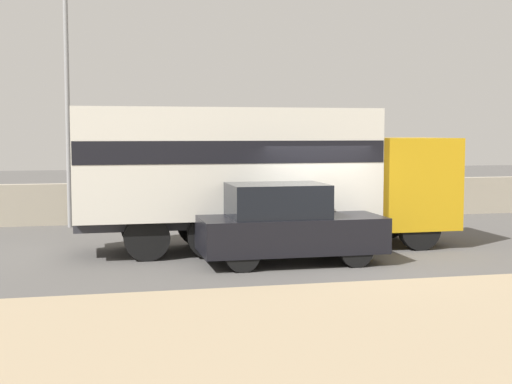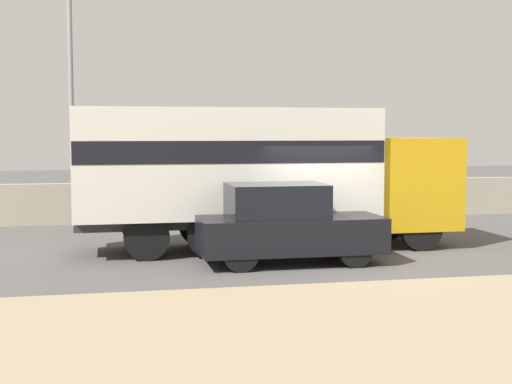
# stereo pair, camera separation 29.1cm
# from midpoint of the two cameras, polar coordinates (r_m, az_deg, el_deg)

# --- Properties ---
(ground_plane) EXTENTS (80.00, 80.00, 0.00)m
(ground_plane) POSITION_cam_midpoint_polar(r_m,az_deg,el_deg) (15.50, 6.44, -5.65)
(ground_plane) COLOR #514F4C
(dirt_shoulder_foreground) EXTENTS (60.00, 6.11, 0.04)m
(dirt_shoulder_foreground) POSITION_cam_midpoint_polar(r_m,az_deg,el_deg) (10.81, 15.19, -10.29)
(dirt_shoulder_foreground) COLOR #9E896B
(dirt_shoulder_foreground) RESTS_ON ground_plane
(stone_wall_backdrop) EXTENTS (60.00, 0.35, 1.25)m
(stone_wall_backdrop) POSITION_cam_midpoint_polar(r_m,az_deg,el_deg) (22.88, 0.35, -0.66)
(stone_wall_backdrop) COLOR #A39984
(stone_wall_backdrop) RESTS_ON ground_plane
(street_lamp) EXTENTS (0.56, 0.28, 7.07)m
(street_lamp) POSITION_cam_midpoint_polar(r_m,az_deg,el_deg) (21.69, -14.20, 8.05)
(street_lamp) COLOR gray
(street_lamp) RESTS_ON ground_plane
(box_truck) EXTENTS (9.08, 2.52, 3.35)m
(box_truck) POSITION_cam_midpoint_polar(r_m,az_deg,el_deg) (16.95, 0.52, 1.95)
(box_truck) COLOR gold
(box_truck) RESTS_ON ground_plane
(car_hatchback) EXTENTS (3.90, 1.78, 1.72)m
(car_hatchback) POSITION_cam_midpoint_polar(r_m,az_deg,el_deg) (15.25, 2.92, -2.60)
(car_hatchback) COLOR black
(car_hatchback) RESTS_ON ground_plane
(pedestrian) EXTENTS (0.39, 0.39, 1.78)m
(pedestrian) POSITION_cam_midpoint_polar(r_m,az_deg,el_deg) (21.29, 13.48, -0.39)
(pedestrian) COLOR slate
(pedestrian) RESTS_ON ground_plane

